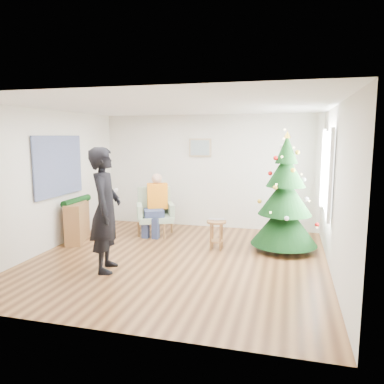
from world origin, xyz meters
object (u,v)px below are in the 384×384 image
(christmas_tree, at_px, (285,198))
(armchair, at_px, (155,217))
(standing_man, at_px, (105,210))
(stool, at_px, (216,235))
(console, at_px, (77,221))

(christmas_tree, xyz_separation_m, armchair, (-2.73, 0.47, -0.62))
(christmas_tree, height_order, armchair, christmas_tree)
(christmas_tree, relative_size, standing_man, 1.13)
(standing_man, bearing_deg, armchair, -15.00)
(christmas_tree, distance_m, stool, 1.44)
(christmas_tree, height_order, standing_man, christmas_tree)
(stool, height_order, armchair, armchair)
(stool, distance_m, armchair, 1.68)
(christmas_tree, bearing_deg, standing_man, -146.11)
(stool, bearing_deg, christmas_tree, 12.84)
(armchair, bearing_deg, christmas_tree, -34.80)
(armchair, bearing_deg, console, -172.33)
(standing_man, height_order, console, standing_man)
(standing_man, relative_size, console, 1.95)
(standing_man, xyz_separation_m, console, (-1.39, 1.41, -0.58))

